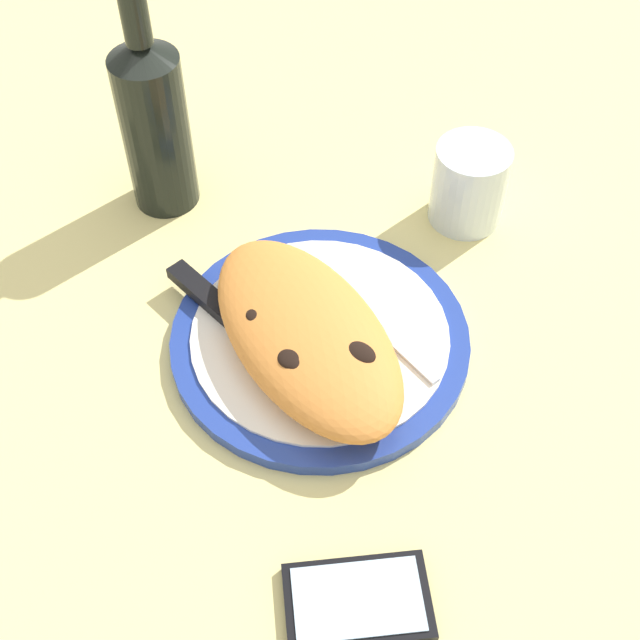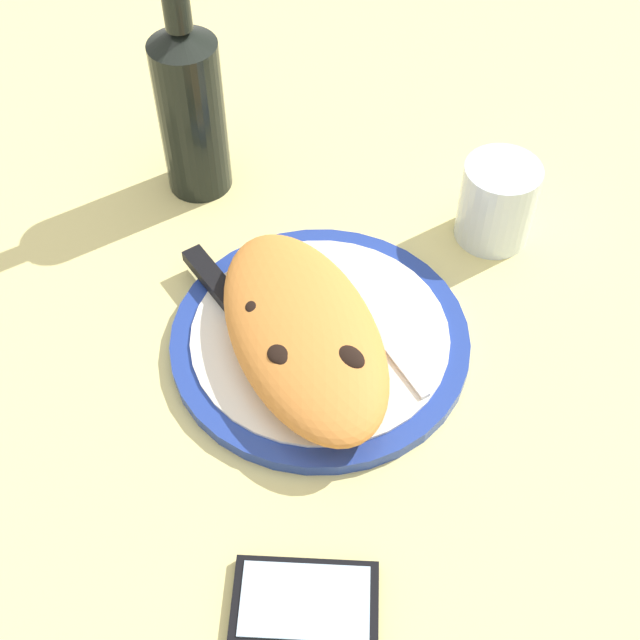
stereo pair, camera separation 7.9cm
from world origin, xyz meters
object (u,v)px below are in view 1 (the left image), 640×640
(calzone, at_px, (307,334))
(fork, at_px, (362,314))
(smartphone, at_px, (358,602))
(wine_bottle, at_px, (154,120))
(knife, at_px, (224,311))
(water_glass, at_px, (468,189))
(plate, at_px, (320,339))

(calzone, distance_m, fork, 0.07)
(smartphone, relative_size, wine_bottle, 0.48)
(calzone, relative_size, knife, 1.21)
(knife, bearing_deg, wine_bottle, -4.00)
(calzone, relative_size, fork, 1.53)
(water_glass, xyz_separation_m, wine_bottle, (0.17, 0.27, 0.06))
(water_glass, bearing_deg, plate, 111.83)
(knife, relative_size, water_glass, 2.39)
(smartphone, bearing_deg, water_glass, -43.11)
(plate, xyz_separation_m, fork, (0.00, -0.05, 0.01))
(plate, relative_size, knife, 1.32)
(calzone, bearing_deg, smartphone, 163.32)
(smartphone, bearing_deg, wine_bottle, -3.40)
(plate, relative_size, fork, 1.66)
(plate, bearing_deg, fork, -87.29)
(fork, xyz_separation_m, wine_bottle, (0.25, 0.10, 0.08))
(calzone, height_order, knife, calzone)
(plate, distance_m, knife, 0.09)
(calzone, distance_m, wine_bottle, 0.28)
(plate, relative_size, calzone, 1.09)
(knife, xyz_separation_m, smartphone, (-0.30, 0.02, -0.02))
(plate, height_order, wine_bottle, wine_bottle)
(calzone, height_order, smartphone, calzone)
(calzone, xyz_separation_m, knife, (0.07, 0.05, -0.02))
(smartphone, height_order, water_glass, water_glass)
(fork, relative_size, knife, 0.79)
(knife, xyz_separation_m, wine_bottle, (0.20, -0.01, 0.08))
(water_glass, height_order, wine_bottle, wine_bottle)
(calzone, bearing_deg, plate, -58.27)
(calzone, relative_size, wine_bottle, 0.96)
(knife, relative_size, wine_bottle, 0.79)
(calzone, xyz_separation_m, smartphone, (-0.22, 0.07, -0.04))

